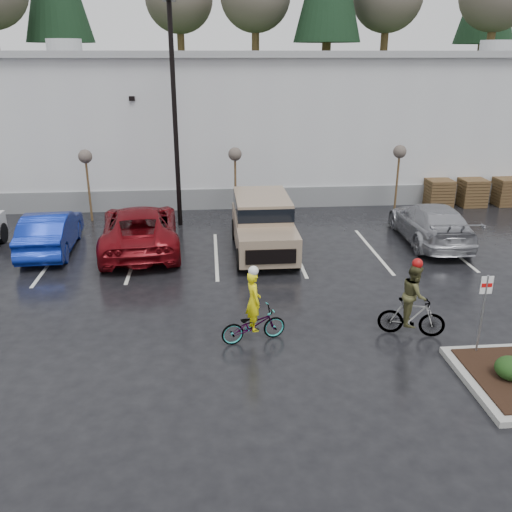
{
  "coord_description": "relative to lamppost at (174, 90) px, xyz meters",
  "views": [
    {
      "loc": [
        -2.66,
        -11.02,
        7.09
      ],
      "look_at": [
        -1.32,
        4.35,
        1.3
      ],
      "focal_mm": 38.0,
      "sensor_mm": 36.0,
      "label": 1
    }
  ],
  "objects": [
    {
      "name": "ground",
      "position": [
        4.0,
        -12.0,
        -5.69
      ],
      "size": [
        120.0,
        120.0,
        0.0
      ],
      "primitive_type": "plane",
      "color": "black",
      "rests_on": "ground"
    },
    {
      "name": "warehouse",
      "position": [
        4.0,
        9.99,
        -2.04
      ],
      "size": [
        60.5,
        15.5,
        7.2
      ],
      "color": "silver",
      "rests_on": "ground"
    },
    {
      "name": "wooded_ridge",
      "position": [
        4.0,
        33.0,
        -2.69
      ],
      "size": [
        80.0,
        25.0,
        6.0
      ],
      "primitive_type": "cube",
      "color": "#1C3616",
      "rests_on": "ground"
    },
    {
      "name": "lamppost",
      "position": [
        0.0,
        0.0,
        0.0
      ],
      "size": [
        0.5,
        1.0,
        9.22
      ],
      "color": "black",
      "rests_on": "ground"
    },
    {
      "name": "sapling_west",
      "position": [
        -4.0,
        1.0,
        -2.96
      ],
      "size": [
        0.6,
        0.6,
        3.2
      ],
      "color": "#462B1C",
      "rests_on": "ground"
    },
    {
      "name": "sapling_mid",
      "position": [
        2.5,
        1.0,
        -2.96
      ],
      "size": [
        0.6,
        0.6,
        3.2
      ],
      "color": "#462B1C",
      "rests_on": "ground"
    },
    {
      "name": "sapling_east",
      "position": [
        10.0,
        1.0,
        -2.96
      ],
      "size": [
        0.6,
        0.6,
        3.2
      ],
      "color": "#462B1C",
      "rests_on": "ground"
    },
    {
      "name": "pallet_stack_a",
      "position": [
        12.5,
        2.0,
        -5.01
      ],
      "size": [
        1.2,
        1.2,
        1.35
      ],
      "primitive_type": "cube",
      "color": "#462B1C",
      "rests_on": "ground"
    },
    {
      "name": "pallet_stack_b",
      "position": [
        14.2,
        2.0,
        -5.01
      ],
      "size": [
        1.2,
        1.2,
        1.35
      ],
      "primitive_type": "cube",
      "color": "#462B1C",
      "rests_on": "ground"
    },
    {
      "name": "pallet_stack_c",
      "position": [
        16.0,
        2.0,
        -5.01
      ],
      "size": [
        1.2,
        1.2,
        1.35
      ],
      "primitive_type": "cube",
      "color": "#462B1C",
      "rests_on": "ground"
    },
    {
      "name": "shrub_a",
      "position": [
        8.0,
        -13.0,
        -5.27
      ],
      "size": [
        0.7,
        0.7,
        0.52
      ],
      "primitive_type": "ellipsoid",
      "color": "#133713",
      "rests_on": "curb_island"
    },
    {
      "name": "fire_lane_sign",
      "position": [
        7.8,
        -11.8,
        -4.28
      ],
      "size": [
        0.3,
        0.05,
        2.2
      ],
      "color": "gray",
      "rests_on": "ground"
    },
    {
      "name": "car_blue",
      "position": [
        -4.71,
        -2.93,
        -4.91
      ],
      "size": [
        1.89,
        4.79,
        1.55
      ],
      "primitive_type": "imported",
      "rotation": [
        0.0,
        0.0,
        3.19
      ],
      "color": "navy",
      "rests_on": "ground"
    },
    {
      "name": "car_red",
      "position": [
        -1.37,
        -3.03,
        -4.84
      ],
      "size": [
        3.4,
        6.33,
        1.69
      ],
      "primitive_type": "imported",
      "rotation": [
        0.0,
        0.0,
        3.24
      ],
      "color": "#67090F",
      "rests_on": "ground"
    },
    {
      "name": "suv_tan",
      "position": [
        3.29,
        -3.78,
        -4.66
      ],
      "size": [
        2.2,
        5.1,
        2.06
      ],
      "primitive_type": null,
      "color": "gray",
      "rests_on": "ground"
    },
    {
      "name": "car_far_silver",
      "position": [
        10.03,
        -3.14,
        -4.91
      ],
      "size": [
        2.42,
        5.46,
        1.56
      ],
      "primitive_type": "imported",
      "rotation": [
        0.0,
        0.0,
        3.1
      ],
      "color": "#A2A2A9",
      "rests_on": "ground"
    },
    {
      "name": "cyclist_hivis",
      "position": [
        2.36,
        -10.5,
        -5.02
      ],
      "size": [
        1.84,
        1.02,
        2.11
      ],
      "rotation": [
        0.0,
        0.0,
        1.82
      ],
      "color": "#3F3F44",
      "rests_on": "ground"
    },
    {
      "name": "cyclist_olive",
      "position": [
        6.58,
        -10.54,
        -4.88
      ],
      "size": [
        1.75,
        0.96,
        2.19
      ],
      "rotation": [
        0.0,
        0.0,
        1.28
      ],
      "color": "#3F3F44",
      "rests_on": "ground"
    }
  ]
}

